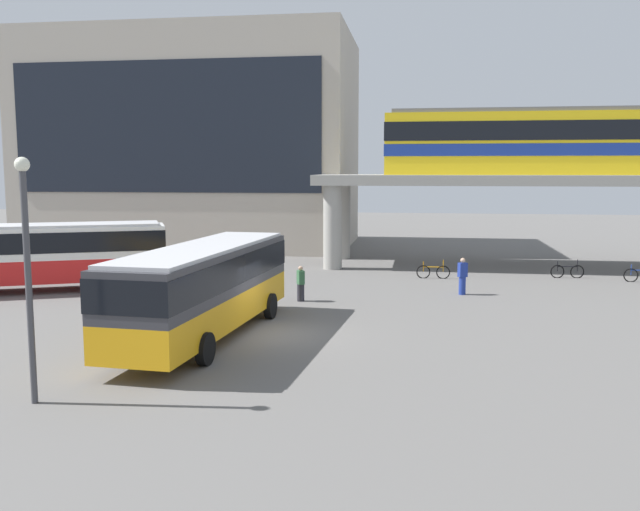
# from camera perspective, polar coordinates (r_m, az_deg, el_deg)

# --- Properties ---
(ground_plane) EXTENTS (120.00, 120.00, 0.00)m
(ground_plane) POSITION_cam_1_polar(r_m,az_deg,el_deg) (33.98, -0.29, -2.64)
(ground_plane) COLOR #605E5B
(station_building) EXTENTS (23.92, 13.44, 15.79)m
(station_building) POSITION_cam_1_polar(r_m,az_deg,el_deg) (54.18, -10.31, 9.29)
(station_building) COLOR #B2A899
(station_building) RESTS_ON ground_plane
(elevated_platform) EXTENTS (28.03, 6.37, 5.50)m
(elevated_platform) POSITION_cam_1_polar(r_m,az_deg,el_deg) (42.55, 18.96, 5.32)
(elevated_platform) COLOR #9E9B93
(elevated_platform) RESTS_ON ground_plane
(train) EXTENTS (19.76, 2.96, 3.84)m
(train) POSITION_cam_1_polar(r_m,az_deg,el_deg) (42.56, 19.04, 9.05)
(train) COLOR yellow
(train) RESTS_ON elevated_platform
(bus_main) EXTENTS (3.41, 11.21, 3.22)m
(bus_main) POSITION_cam_1_polar(r_m,az_deg,el_deg) (23.67, -9.61, -2.16)
(bus_main) COLOR orange
(bus_main) RESTS_ON ground_plane
(bus_secondary) EXTENTS (11.11, 6.86, 3.22)m
(bus_secondary) POSITION_cam_1_polar(r_m,az_deg,el_deg) (35.14, -21.91, 0.45)
(bus_secondary) COLOR red
(bus_secondary) RESTS_ON ground_plane
(bicycle_black) EXTENTS (1.79, 0.22, 1.04)m
(bicycle_black) POSITION_cam_1_polar(r_m,az_deg,el_deg) (39.04, 19.99, -1.26)
(bicycle_black) COLOR black
(bicycle_black) RESTS_ON ground_plane
(bicycle_orange) EXTENTS (1.79, 0.09, 1.04)m
(bicycle_orange) POSITION_cam_1_polar(r_m,az_deg,el_deg) (37.04, 9.46, -1.35)
(bicycle_orange) COLOR black
(bicycle_orange) RESTS_ON ground_plane
(pedestrian_waiting_near_stop) EXTENTS (0.42, 0.47, 1.58)m
(pedestrian_waiting_near_stop) POSITION_cam_1_polar(r_m,az_deg,el_deg) (30.19, -1.63, -2.46)
(pedestrian_waiting_near_stop) COLOR #26262D
(pedestrian_waiting_near_stop) RESTS_ON ground_plane
(pedestrian_walking_across) EXTENTS (0.48, 0.42, 1.73)m
(pedestrian_walking_across) POSITION_cam_1_polar(r_m,az_deg,el_deg) (32.44, 11.84, -1.80)
(pedestrian_walking_across) COLOR navy
(pedestrian_walking_across) RESTS_ON ground_plane
(lamp_post) EXTENTS (0.36, 0.36, 6.10)m
(lamp_post) POSITION_cam_1_polar(r_m,az_deg,el_deg) (18.04, -23.31, -0.34)
(lamp_post) COLOR #3F3F44
(lamp_post) RESTS_ON ground_plane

